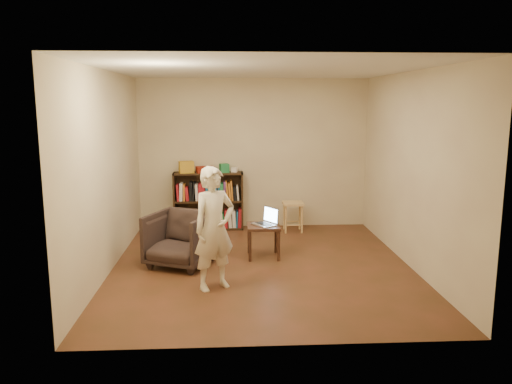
{
  "coord_description": "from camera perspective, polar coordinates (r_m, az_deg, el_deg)",
  "views": [
    {
      "loc": [
        -0.43,
        -6.47,
        2.19
      ],
      "look_at": [
        -0.06,
        0.35,
        0.96
      ],
      "focal_mm": 35.0,
      "sensor_mm": 36.0,
      "label": 1
    }
  ],
  "objects": [
    {
      "name": "red_cloth",
      "position": [
        8.63,
        -5.81,
        2.56
      ],
      "size": [
        0.34,
        0.28,
        0.1
      ],
      "primitive_type": "cube",
      "rotation": [
        0.0,
        0.0,
        0.23
      ],
      "color": "maroon",
      "rests_on": "bookshelf"
    },
    {
      "name": "stool",
      "position": [
        8.55,
        4.25,
        -1.83
      ],
      "size": [
        0.35,
        0.35,
        0.51
      ],
      "color": "tan",
      "rests_on": "floor"
    },
    {
      "name": "wall_right",
      "position": [
        6.97,
        17.34,
        2.4
      ],
      "size": [
        0.0,
        4.5,
        4.5
      ],
      "primitive_type": "plane",
      "rotation": [
        1.57,
        0.0,
        -1.57
      ],
      "color": "beige",
      "rests_on": "floor"
    },
    {
      "name": "person",
      "position": [
        5.88,
        -4.8,
        -4.18
      ],
      "size": [
        0.64,
        0.58,
        1.46
      ],
      "primitive_type": "imported",
      "rotation": [
        0.0,
        0.0,
        0.56
      ],
      "color": "beige",
      "rests_on": "floor"
    },
    {
      "name": "bookshelf",
      "position": [
        8.74,
        -5.44,
        -1.38
      ],
      "size": [
        1.2,
        0.3,
        1.0
      ],
      "color": "black",
      "rests_on": "floor"
    },
    {
      "name": "side_table",
      "position": [
        7.13,
        0.85,
        -4.41
      ],
      "size": [
        0.46,
        0.46,
        0.47
      ],
      "color": "#321A10",
      "rests_on": "floor"
    },
    {
      "name": "box_white",
      "position": [
        8.65,
        -2.49,
        2.55
      ],
      "size": [
        0.12,
        0.12,
        0.08
      ],
      "primitive_type": "cube",
      "rotation": [
        0.0,
        0.0,
        -0.24
      ],
      "color": "white",
      "rests_on": "bookshelf"
    },
    {
      "name": "laptop",
      "position": [
        7.12,
        1.24,
        -3.28
      ],
      "size": [
        0.39,
        0.41,
        0.25
      ],
      "rotation": [
        0.0,
        0.0,
        -0.99
      ],
      "color": "silver",
      "rests_on": "side_table"
    },
    {
      "name": "ceiling",
      "position": [
        6.49,
        0.71,
        13.82
      ],
      "size": [
        4.5,
        4.5,
        0.0
      ],
      "primitive_type": "plane",
      "color": "silver",
      "rests_on": "wall_back"
    },
    {
      "name": "box_green",
      "position": [
        8.62,
        -3.66,
        2.75
      ],
      "size": [
        0.18,
        0.18,
        0.15
      ],
      "primitive_type": "cube",
      "rotation": [
        0.0,
        0.0,
        0.25
      ],
      "color": "#227F43",
      "rests_on": "bookshelf"
    },
    {
      "name": "wall_back",
      "position": [
        8.77,
        -0.3,
        4.39
      ],
      "size": [
        4.0,
        0.0,
        4.0
      ],
      "primitive_type": "plane",
      "rotation": [
        1.57,
        0.0,
        0.0
      ],
      "color": "beige",
      "rests_on": "floor"
    },
    {
      "name": "floor",
      "position": [
        6.84,
        0.66,
        -8.47
      ],
      "size": [
        4.5,
        4.5,
        0.0
      ],
      "primitive_type": "plane",
      "color": "#402B14",
      "rests_on": "ground"
    },
    {
      "name": "wall_left",
      "position": [
        6.71,
        -16.62,
        2.16
      ],
      "size": [
        0.0,
        4.5,
        4.5
      ],
      "primitive_type": "plane",
      "rotation": [
        1.57,
        0.0,
        1.57
      ],
      "color": "beige",
      "rests_on": "floor"
    },
    {
      "name": "armchair",
      "position": [
        6.85,
        -8.62,
        -5.33
      ],
      "size": [
        1.04,
        1.05,
        0.74
      ],
      "primitive_type": "imported",
      "rotation": [
        0.0,
        0.0,
        -0.41
      ],
      "color": "#2D231E",
      "rests_on": "floor"
    },
    {
      "name": "box_yellow",
      "position": [
        8.62,
        -7.96,
        2.84
      ],
      "size": [
        0.28,
        0.23,
        0.2
      ],
      "primitive_type": "cube",
      "rotation": [
        0.0,
        0.0,
        0.25
      ],
      "color": "gold",
      "rests_on": "bookshelf"
    }
  ]
}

